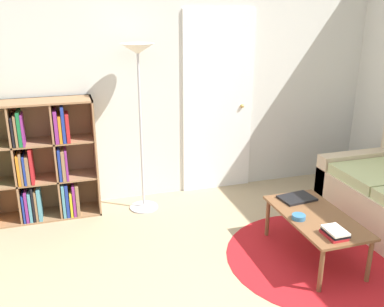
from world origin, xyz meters
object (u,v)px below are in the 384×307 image
Objects in this scene: bookshelf at (31,165)px; laptop at (297,198)px; floor_lamp at (139,73)px; bowl at (299,217)px; coffee_table at (316,220)px.

laptop is at bearing -26.41° from bookshelf.
bookshelf is 3.65× the size of laptop.
laptop is (1.21, -1.01, -1.02)m from floor_lamp.
bookshelf is at bearing 144.98° from bowl.
floor_lamp reaches higher than bookshelf.
floor_lamp is 1.88m from laptop.
floor_lamp is (1.08, -0.12, 0.86)m from bookshelf.
floor_lamp reaches higher than coffee_table.
laptop is at bearing 61.91° from bowl.
laptop is 2.96× the size of bowl.
coffee_table is at bearing -32.66° from bookshelf.
coffee_table is 2.90× the size of laptop.
floor_lamp is 2.10m from coffee_table.
coffee_table is at bearing 4.84° from bowl.
bookshelf is 2.72m from coffee_table.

